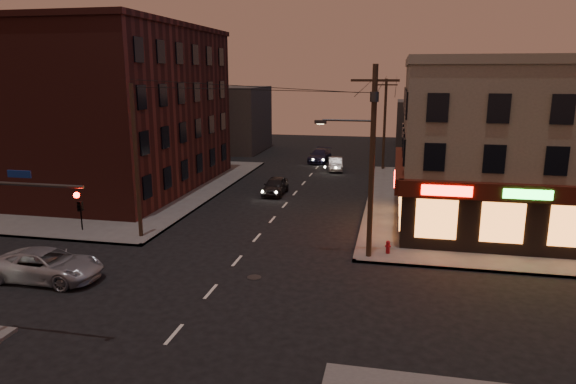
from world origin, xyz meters
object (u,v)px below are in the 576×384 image
(suv_cross, at_px, (47,265))
(sedan_near, at_px, (275,186))
(sedan_mid, at_px, (335,164))
(fire_hydrant, at_px, (388,246))
(sedan_far, at_px, (320,156))

(suv_cross, relative_size, sedan_near, 1.30)
(suv_cross, xyz_separation_m, sedan_mid, (10.21, 31.16, -0.09))
(sedan_near, relative_size, sedan_mid, 1.04)
(sedan_near, distance_m, fire_hydrant, 15.89)
(sedan_near, height_order, sedan_far, sedan_far)
(sedan_near, relative_size, sedan_far, 0.85)
(suv_cross, bearing_deg, sedan_far, -11.60)
(sedan_near, relative_size, fire_hydrant, 5.65)
(sedan_near, distance_m, sedan_mid, 12.12)
(fire_hydrant, bearing_deg, sedan_far, 105.42)
(suv_cross, bearing_deg, sedan_near, -17.86)
(sedan_near, bearing_deg, sedan_mid, 72.54)
(suv_cross, xyz_separation_m, sedan_far, (7.90, 35.83, -0.04))
(suv_cross, height_order, sedan_near, suv_cross)
(sedan_far, xyz_separation_m, fire_hydrant, (8.04, -29.13, -0.16))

